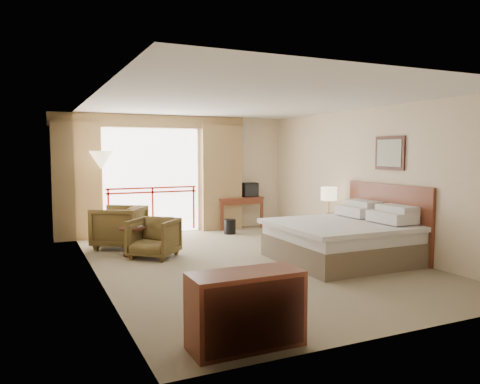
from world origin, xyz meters
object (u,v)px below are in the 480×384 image
bed (343,239)px  floor_lamp (101,164)px  wastebasket (230,227)px  armchair_near (154,257)px  armchair_far (120,248)px  table_lamp (329,194)px  side_table (132,236)px  tv (249,190)px  dresser (246,310)px  nightstand (330,230)px  desk (237,204)px

bed → floor_lamp: floor_lamp is taller
wastebasket → bed: bearing=-77.5°
armchair_near → armchair_far: bearing=151.3°
table_lamp → side_table: (-3.86, 0.55, -0.66)m
tv → armchair_near: (-3.03, -2.39, -0.93)m
bed → dresser: (-3.05, -2.53, -0.01)m
table_lamp → tv: (-0.51, 2.65, -0.08)m
bed → tv: size_ratio=5.48×
bed → table_lamp: 1.62m
bed → table_lamp: bearing=64.3°
nightstand → dresser: (-3.70, -3.82, 0.08)m
nightstand → side_table: (-3.86, 0.60, 0.07)m
table_lamp → wastebasket: bearing=125.8°
desk → floor_lamp: 3.55m
nightstand → side_table: 3.91m
nightstand → armchair_near: bearing=171.6°
table_lamp → desk: 2.86m
side_table → tv: bearing=32.1°
nightstand → armchair_near: nightstand is taller
floor_lamp → bed: bearing=-44.2°
desk → armchair_near: bearing=-140.6°
dresser → floor_lamp: bearing=99.1°
bed → wastebasket: bearing=102.5°
side_table → armchair_near: bearing=-42.5°
desk → nightstand: bearing=-76.0°
dresser → side_table: bearing=96.8°
nightstand → desk: desk is taller
side_table → dresser: size_ratio=0.47×
bed → side_table: 3.73m
bed → tv: bearing=88.1°
floor_lamp → tv: bearing=9.0°
bed → table_lamp: (0.65, 1.34, 0.64)m
bed → nightstand: bearing=63.5°
side_table → floor_lamp: bearing=100.9°
bed → armchair_far: (-3.30, 2.73, -0.38)m
wastebasket → floor_lamp: (-2.79, 0.18, 1.46)m
desk → armchair_near: 3.71m
armchair_far → armchair_near: (0.40, -1.12, 0.00)m
table_lamp → tv: size_ratio=1.47×
wastebasket → armchair_far: 2.64m
armchair_near → floor_lamp: (-0.61, 1.81, 1.62)m
desk → armchair_far: (-3.13, -1.32, -0.59)m
bed → wastebasket: (-0.72, 3.24, -0.21)m
bed → floor_lamp: (-3.51, 3.42, 1.25)m
desk → side_table: (-3.05, -2.15, -0.24)m
table_lamp → dresser: bearing=-133.7°
desk → dresser: size_ratio=1.06×
desk → armchair_far: desk is taller
bed → nightstand: size_ratio=3.73×
side_table → floor_lamp: 2.00m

